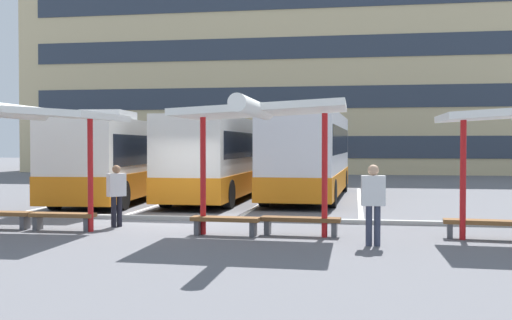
% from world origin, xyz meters
% --- Properties ---
extents(ground_plane, '(160.00, 160.00, 0.00)m').
position_xyz_m(ground_plane, '(0.00, 0.00, 0.00)').
color(ground_plane, slate).
extents(terminal_building, '(42.72, 15.44, 21.26)m').
position_xyz_m(terminal_building, '(0.03, 36.09, 9.25)').
color(terminal_building, '#D1BC8C').
rests_on(terminal_building, ground).
extents(coach_bus_0, '(3.29, 10.34, 3.45)m').
position_xyz_m(coach_bus_0, '(-3.84, 5.76, 1.57)').
color(coach_bus_0, silver).
rests_on(coach_bus_0, ground).
extents(coach_bus_1, '(2.65, 11.97, 3.56)m').
position_xyz_m(coach_bus_1, '(-0.07, 7.77, 1.64)').
color(coach_bus_1, silver).
rests_on(coach_bus_1, ground).
extents(coach_bus_2, '(3.03, 10.87, 3.80)m').
position_xyz_m(coach_bus_2, '(3.42, 8.15, 1.76)').
color(coach_bus_2, silver).
rests_on(coach_bus_2, ground).
extents(lane_stripe_0, '(0.16, 14.00, 0.01)m').
position_xyz_m(lane_stripe_0, '(-5.46, 6.93, 0.00)').
color(lane_stripe_0, white).
rests_on(lane_stripe_0, ground).
extents(lane_stripe_1, '(0.16, 14.00, 0.01)m').
position_xyz_m(lane_stripe_1, '(-1.82, 6.93, 0.00)').
color(lane_stripe_1, white).
rests_on(lane_stripe_1, ground).
extents(lane_stripe_2, '(0.16, 14.00, 0.01)m').
position_xyz_m(lane_stripe_2, '(1.82, 6.93, 0.00)').
color(lane_stripe_2, white).
rests_on(lane_stripe_2, ground).
extents(lane_stripe_3, '(0.16, 14.00, 0.01)m').
position_xyz_m(lane_stripe_3, '(5.46, 6.93, 0.00)').
color(lane_stripe_3, white).
rests_on(lane_stripe_3, ground).
extents(waiting_shelter_1, '(4.38, 5.15, 3.26)m').
position_xyz_m(waiting_shelter_1, '(-3.01, -2.80, 2.97)').
color(waiting_shelter_1, red).
rests_on(waiting_shelter_1, ground).
extents(bench_2, '(1.72, 0.42, 0.45)m').
position_xyz_m(bench_2, '(-3.91, -2.37, 0.34)').
color(bench_2, brown).
rests_on(bench_2, ground).
extents(bench_3, '(1.68, 0.43, 0.45)m').
position_xyz_m(bench_3, '(-2.11, -2.44, 0.34)').
color(bench_3, brown).
rests_on(bench_3, ground).
extents(waiting_shelter_2, '(3.96, 4.77, 3.20)m').
position_xyz_m(waiting_shelter_2, '(3.07, -2.79, 2.94)').
color(waiting_shelter_2, red).
rests_on(waiting_shelter_2, ground).
extents(bench_4, '(1.70, 0.50, 0.45)m').
position_xyz_m(bench_4, '(2.17, -2.62, 0.34)').
color(bench_4, brown).
rests_on(bench_4, ground).
extents(bench_5, '(1.94, 0.52, 0.45)m').
position_xyz_m(bench_5, '(3.97, -2.38, 0.34)').
color(bench_5, brown).
rests_on(bench_5, ground).
extents(bench_6, '(1.85, 0.59, 0.45)m').
position_xyz_m(bench_6, '(8.23, -2.25, 0.34)').
color(bench_6, brown).
rests_on(bench_6, ground).
extents(platform_kerb, '(44.00, 0.24, 0.12)m').
position_xyz_m(platform_kerb, '(0.00, 0.09, 0.06)').
color(platform_kerb, '#ADADA8').
rests_on(platform_kerb, ground).
extents(waiting_passenger_0, '(0.52, 0.25, 1.76)m').
position_xyz_m(waiting_passenger_0, '(5.66, -3.60, 1.03)').
color(waiting_passenger_0, '#33384C').
rests_on(waiting_passenger_0, ground).
extents(waiting_passenger_1, '(0.48, 0.50, 1.65)m').
position_xyz_m(waiting_passenger_1, '(-1.02, -1.56, 0.95)').
color(waiting_passenger_1, black).
rests_on(waiting_passenger_1, ground).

